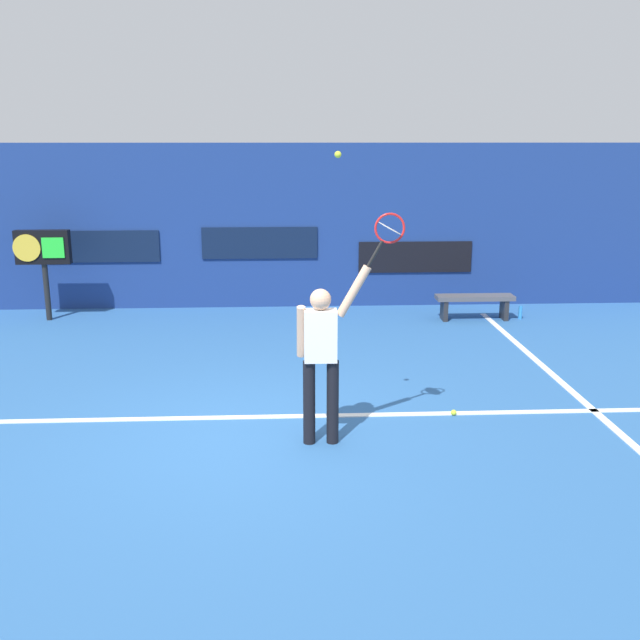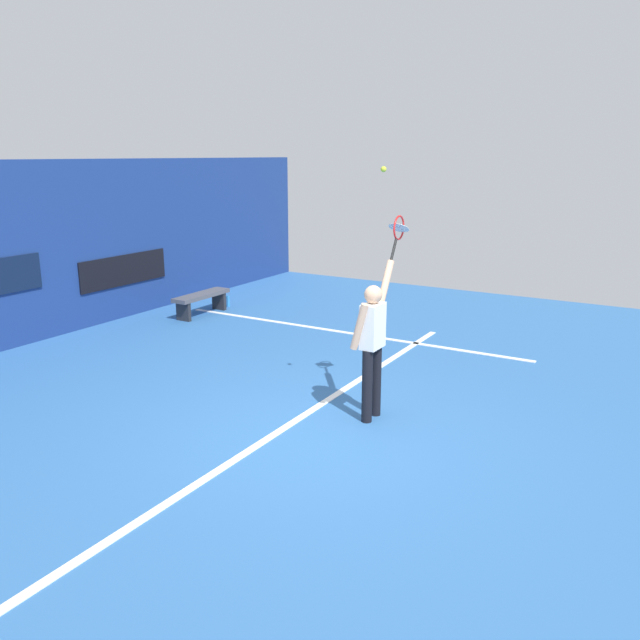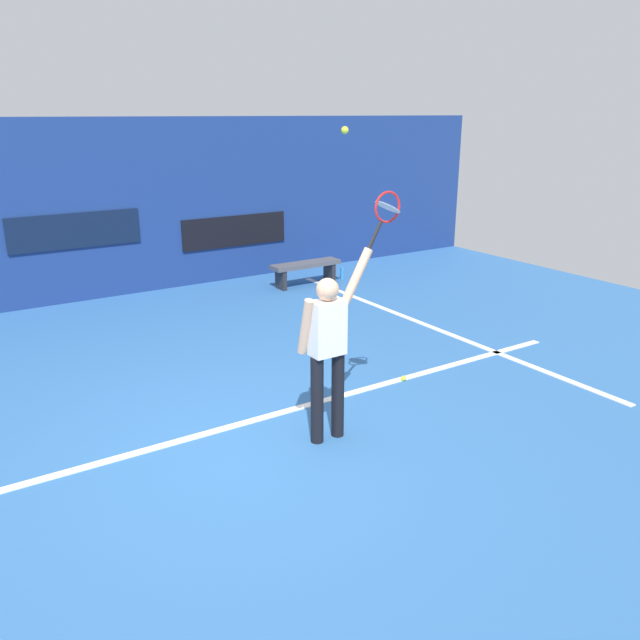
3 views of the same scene
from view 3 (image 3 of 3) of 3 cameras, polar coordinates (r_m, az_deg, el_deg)
ground_plane at (r=6.51m, az=-6.72°, el=-11.46°), size 18.00×18.00×0.00m
back_wall at (r=11.93m, az=-21.14°, el=8.91°), size 18.00×0.20×3.12m
sponsor_banner_center at (r=11.86m, az=-20.85°, el=7.40°), size 2.20×0.03×0.60m
sponsor_banner_starboard at (r=12.86m, az=-7.53°, el=7.82°), size 2.20×0.03×0.60m
court_baseline at (r=6.94m, az=-8.73°, el=-9.55°), size 10.00×0.10×0.01m
court_sideline at (r=10.23m, az=9.31°, el=-0.42°), size 0.10×7.00×0.01m
tennis_player at (r=6.30m, az=0.70°, el=-2.27°), size 0.77×0.31×1.94m
tennis_racket at (r=6.37m, az=5.88°, el=9.64°), size 0.44×0.27×0.61m
tennis_ball at (r=5.98m, az=2.21°, el=16.46°), size 0.07×0.07×0.07m
court_bench at (r=12.37m, az=-1.27°, el=4.63°), size 1.40×0.36×0.45m
water_bottle at (r=12.88m, az=1.96°, el=4.16°), size 0.07×0.07×0.24m
spare_ball at (r=8.09m, az=7.41°, el=-5.14°), size 0.07×0.07×0.07m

